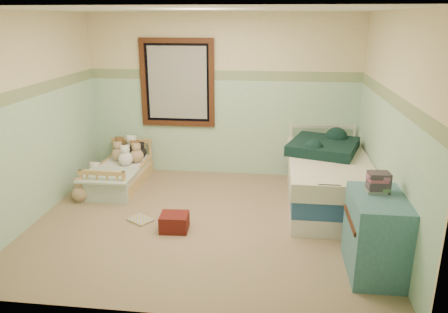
# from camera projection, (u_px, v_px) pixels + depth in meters

# --- Properties ---
(floor) EXTENTS (4.20, 3.60, 0.02)m
(floor) POSITION_uv_depth(u_px,v_px,m) (205.00, 221.00, 5.40)
(floor) COLOR #80694B
(floor) RESTS_ON ground
(ceiling) EXTENTS (4.20, 3.60, 0.02)m
(ceiling) POSITION_uv_depth(u_px,v_px,m) (202.00, 8.00, 4.63)
(ceiling) COLOR white
(ceiling) RESTS_ON wall_back
(wall_back) EXTENTS (4.20, 0.04, 2.50)m
(wall_back) POSITION_uv_depth(u_px,v_px,m) (222.00, 96.00, 6.72)
(wall_back) COLOR beige
(wall_back) RESTS_ON floor
(wall_front) EXTENTS (4.20, 0.04, 2.50)m
(wall_front) POSITION_uv_depth(u_px,v_px,m) (165.00, 177.00, 3.31)
(wall_front) COLOR beige
(wall_front) RESTS_ON floor
(wall_left) EXTENTS (0.04, 3.60, 2.50)m
(wall_left) POSITION_uv_depth(u_px,v_px,m) (33.00, 118.00, 5.25)
(wall_left) COLOR beige
(wall_left) RESTS_ON floor
(wall_right) EXTENTS (0.04, 3.60, 2.50)m
(wall_right) POSITION_uv_depth(u_px,v_px,m) (391.00, 128.00, 4.78)
(wall_right) COLOR beige
(wall_right) RESTS_ON floor
(wainscot_mint) EXTENTS (4.20, 0.01, 1.50)m
(wainscot_mint) POSITION_uv_depth(u_px,v_px,m) (222.00, 128.00, 6.86)
(wainscot_mint) COLOR #A1C3AA
(wainscot_mint) RESTS_ON floor
(border_strip) EXTENTS (4.20, 0.01, 0.15)m
(border_strip) POSITION_uv_depth(u_px,v_px,m) (222.00, 75.00, 6.60)
(border_strip) COLOR #426944
(border_strip) RESTS_ON wall_back
(window_frame) EXTENTS (1.16, 0.06, 1.36)m
(window_frame) POSITION_uv_depth(u_px,v_px,m) (177.00, 83.00, 6.70)
(window_frame) COLOR #3F1B0F
(window_frame) RESTS_ON wall_back
(window_blinds) EXTENTS (0.92, 0.01, 1.12)m
(window_blinds) POSITION_uv_depth(u_px,v_px,m) (177.00, 83.00, 6.71)
(window_blinds) COLOR beige
(window_blinds) RESTS_ON window_frame
(toddler_bed_frame) EXTENTS (0.66, 1.32, 0.17)m
(toddler_bed_frame) POSITION_uv_depth(u_px,v_px,m) (120.00, 180.00, 6.53)
(toddler_bed_frame) COLOR tan
(toddler_bed_frame) RESTS_ON floor
(toddler_mattress) EXTENTS (0.61, 1.27, 0.12)m
(toddler_mattress) POSITION_uv_depth(u_px,v_px,m) (119.00, 171.00, 6.49)
(toddler_mattress) COLOR white
(toddler_mattress) RESTS_ON toddler_bed_frame
(patchwork_quilt) EXTENTS (0.72, 0.66, 0.03)m
(patchwork_quilt) POSITION_uv_depth(u_px,v_px,m) (108.00, 175.00, 6.08)
(patchwork_quilt) COLOR #79BAD8
(patchwork_quilt) RESTS_ON toddler_mattress
(plush_bed_brown) EXTENTS (0.22, 0.22, 0.22)m
(plush_bed_brown) POSITION_uv_depth(u_px,v_px,m) (120.00, 150.00, 6.93)
(plush_bed_brown) COLOR brown
(plush_bed_brown) RESTS_ON toddler_mattress
(plush_bed_white) EXTENTS (0.24, 0.24, 0.24)m
(plush_bed_white) POSITION_uv_depth(u_px,v_px,m) (132.00, 149.00, 6.90)
(plush_bed_white) COLOR white
(plush_bed_white) RESTS_ON toddler_mattress
(plush_bed_tan) EXTENTS (0.21, 0.21, 0.21)m
(plush_bed_tan) POSITION_uv_depth(u_px,v_px,m) (118.00, 154.00, 6.71)
(plush_bed_tan) COLOR tan
(plush_bed_tan) RESTS_ON toddler_mattress
(plush_bed_dark) EXTENTS (0.17, 0.17, 0.17)m
(plush_bed_dark) POSITION_uv_depth(u_px,v_px,m) (133.00, 156.00, 6.69)
(plush_bed_dark) COLOR black
(plush_bed_dark) RESTS_ON toddler_mattress
(plush_floor_cream) EXTENTS (0.25, 0.25, 0.25)m
(plush_floor_cream) POSITION_uv_depth(u_px,v_px,m) (96.00, 177.00, 6.51)
(plush_floor_cream) COLOR silver
(plush_floor_cream) RESTS_ON floor
(plush_floor_tan) EXTENTS (0.24, 0.24, 0.24)m
(plush_floor_tan) POSITION_uv_depth(u_px,v_px,m) (81.00, 193.00, 5.94)
(plush_floor_tan) COLOR tan
(plush_floor_tan) RESTS_ON floor
(twin_bed_frame) EXTENTS (1.00, 2.00, 0.22)m
(twin_bed_frame) POSITION_uv_depth(u_px,v_px,m) (326.00, 197.00, 5.85)
(twin_bed_frame) COLOR silver
(twin_bed_frame) RESTS_ON floor
(twin_boxspring) EXTENTS (1.00, 2.00, 0.22)m
(twin_boxspring) POSITION_uv_depth(u_px,v_px,m) (327.00, 181.00, 5.78)
(twin_boxspring) COLOR navy
(twin_boxspring) RESTS_ON twin_bed_frame
(twin_mattress) EXTENTS (1.04, 2.04, 0.22)m
(twin_mattress) POSITION_uv_depth(u_px,v_px,m) (329.00, 166.00, 5.71)
(twin_mattress) COLOR beige
(twin_mattress) RESTS_ON twin_boxspring
(teal_blanket) EXTENTS (1.08, 1.12, 0.14)m
(teal_blanket) POSITION_uv_depth(u_px,v_px,m) (323.00, 146.00, 5.95)
(teal_blanket) COLOR black
(teal_blanket) RESTS_ON twin_mattress
(dresser) EXTENTS (0.50, 0.80, 0.80)m
(dresser) POSITION_uv_depth(u_px,v_px,m) (376.00, 235.00, 4.21)
(dresser) COLOR #396074
(dresser) RESTS_ON floor
(book_stack) EXTENTS (0.21, 0.17, 0.20)m
(book_stack) POSITION_uv_depth(u_px,v_px,m) (378.00, 182.00, 4.18)
(book_stack) COLOR #4A2C31
(book_stack) RESTS_ON dresser
(red_pillow) EXTENTS (0.34, 0.30, 0.20)m
(red_pillow) POSITION_uv_depth(u_px,v_px,m) (174.00, 222.00, 5.13)
(red_pillow) COLOR maroon
(red_pillow) RESTS_ON floor
(floor_book) EXTENTS (0.36, 0.34, 0.03)m
(floor_book) POSITION_uv_depth(u_px,v_px,m) (140.00, 220.00, 5.39)
(floor_book) COLOR yellow
(floor_book) RESTS_ON floor
(extra_plush_0) EXTENTS (0.21, 0.21, 0.21)m
(extra_plush_0) POSITION_uv_depth(u_px,v_px,m) (126.00, 159.00, 6.50)
(extra_plush_0) COLOR white
(extra_plush_0) RESTS_ON toddler_mattress
(extra_plush_1) EXTENTS (0.16, 0.16, 0.16)m
(extra_plush_1) POSITION_uv_depth(u_px,v_px,m) (119.00, 151.00, 6.94)
(extra_plush_1) COLOR black
(extra_plush_1) RESTS_ON toddler_mattress
(extra_plush_2) EXTENTS (0.22, 0.22, 0.22)m
(extra_plush_2) POSITION_uv_depth(u_px,v_px,m) (135.00, 154.00, 6.73)
(extra_plush_2) COLOR brown
(extra_plush_2) RESTS_ON toddler_mattress
(extra_plush_3) EXTENTS (0.17, 0.17, 0.17)m
(extra_plush_3) POSITION_uv_depth(u_px,v_px,m) (141.00, 152.00, 6.88)
(extra_plush_3) COLOR black
(extra_plush_3) RESTS_ON toddler_mattress
(extra_plush_4) EXTENTS (0.21, 0.21, 0.21)m
(extra_plush_4) POSITION_uv_depth(u_px,v_px,m) (137.00, 156.00, 6.64)
(extra_plush_4) COLOR tan
(extra_plush_4) RESTS_ON toddler_mattress
(extra_plush_5) EXTENTS (0.19, 0.19, 0.19)m
(extra_plush_5) POSITION_uv_depth(u_px,v_px,m) (135.00, 151.00, 6.88)
(extra_plush_5) COLOR black
(extra_plush_5) RESTS_ON toddler_mattress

